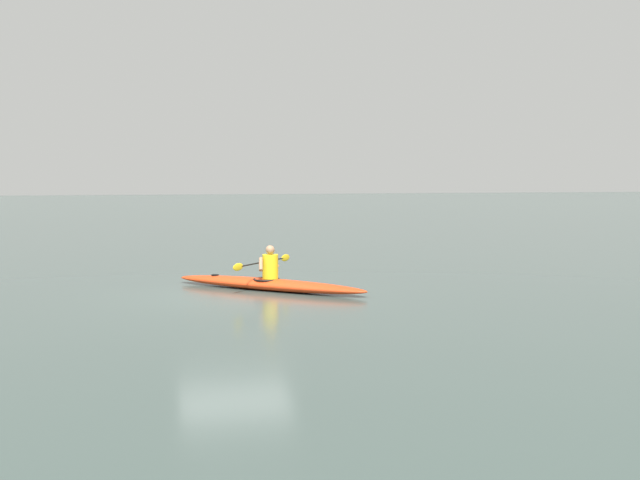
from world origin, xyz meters
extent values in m
plane|color=#384742|center=(0.00, 0.00, 0.00)|extent=(160.00, 160.00, 0.00)
ellipsoid|color=red|center=(-0.86, -0.65, 0.13)|extent=(4.33, 3.80, 0.27)
torus|color=black|center=(-0.82, -0.68, 0.25)|extent=(0.87, 0.87, 0.04)
cylinder|color=black|center=(0.31, -1.63, 0.26)|extent=(0.18, 0.18, 0.02)
cylinder|color=yellow|center=(-0.90, -0.61, 0.55)|extent=(0.37, 0.37, 0.57)
sphere|color=#936B4C|center=(-0.90, -0.61, 0.95)|extent=(0.21, 0.21, 0.21)
cylinder|color=black|center=(-0.74, -0.74, 0.65)|extent=(1.37, 1.62, 0.03)
ellipsoid|color=gold|center=(-0.07, 0.05, 0.65)|extent=(0.29, 0.33, 0.17)
ellipsoid|color=gold|center=(-1.42, -1.54, 0.65)|extent=(0.29, 0.33, 0.17)
cylinder|color=#936B4C|center=(-0.65, -0.45, 0.63)|extent=(0.16, 0.32, 0.34)
cylinder|color=#936B4C|center=(-1.02, -0.88, 0.63)|extent=(0.31, 0.20, 0.34)
camera|label=1|loc=(1.75, 16.93, 2.74)|focal=42.97mm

